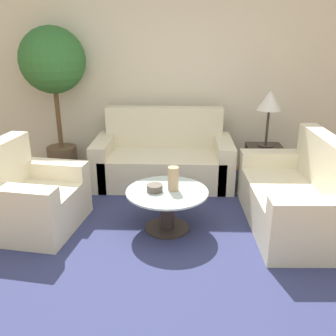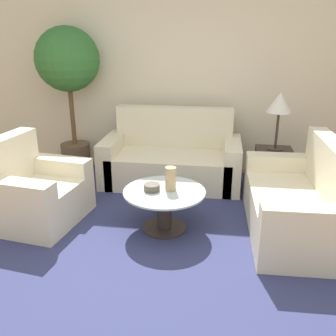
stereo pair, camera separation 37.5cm
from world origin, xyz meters
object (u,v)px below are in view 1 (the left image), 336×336
table_lamp (270,103)px  loveseat (299,199)px  armchair (31,200)px  sofa_main (164,160)px  coffee_table (167,204)px  potted_plant (53,70)px  vase (173,179)px  bowl (155,188)px

table_lamp → loveseat: bearing=-81.2°
armchair → sofa_main: bearing=-36.0°
armchair → coffee_table: 1.34m
table_lamp → armchair: bearing=-156.1°
potted_plant → table_lamp: bearing=-9.0°
sofa_main → coffee_table: bearing=-85.8°
vase → coffee_table: bearing=-158.1°
sofa_main → bowl: bearing=-91.1°
loveseat → potted_plant: (-2.80, 1.40, 1.09)m
sofa_main → coffee_table: sofa_main is taller
armchair → coffee_table: (1.34, -0.00, -0.02)m
table_lamp → potted_plant: size_ratio=0.35×
potted_plant → bowl: (1.37, -1.54, -0.93)m
sofa_main → armchair: 1.78m
potted_plant → vase: 2.32m
loveseat → bowl: 1.44m
sofa_main → armchair: bearing=-134.5°
loveseat → vase: size_ratio=6.50×
coffee_table → armchair: bearing=179.9°
sofa_main → table_lamp: size_ratio=2.53×
armchair → table_lamp: bearing=-57.6°
coffee_table → potted_plant: 2.40m
coffee_table → table_lamp: size_ratio=1.17×
loveseat → bowl: size_ratio=9.95×
table_lamp → vase: 1.63m
armchair → table_lamp: 2.83m
bowl → table_lamp: bearing=41.5°
bowl → sofa_main: bearing=88.9°
loveseat → table_lamp: 1.26m
armchair → vase: 1.42m
bowl → armchair: bearing=179.1°
potted_plant → coffee_table: bearing=-45.6°
sofa_main → loveseat: bearing=-39.3°
sofa_main → vase: (0.15, -1.25, 0.24)m
loveseat → potted_plant: 3.31m
coffee_table → vase: size_ratio=3.42×
loveseat → table_lamp: size_ratio=2.22×
armchair → vase: armchair is taller
loveseat → potted_plant: potted_plant is taller
armchair → bowl: (1.22, -0.02, 0.16)m
bowl → vase: bearing=12.3°
loveseat → bowl: loveseat is taller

